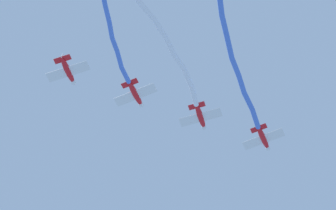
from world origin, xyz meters
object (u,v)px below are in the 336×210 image
object	(u,v)px
airplane_lead	(263,138)
airplane_slot	(68,71)
airplane_left_wing	(200,117)
airplane_right_wing	(135,94)

from	to	relation	value
airplane_lead	airplane_slot	distance (m)	34.02
airplane_left_wing	airplane_right_wing	xyz separation A→B (m)	(7.19, -8.75, 0.25)
airplane_right_wing	airplane_lead	bearing A→B (deg)	-44.96
airplane_right_wing	airplane_slot	world-z (taller)	airplane_slot
airplane_lead	airplane_left_wing	xyz separation A→B (m)	(7.19, -8.78, 0.25)
airplane_lead	airplane_left_wing	bearing A→B (deg)	135.77
airplane_slot	airplane_left_wing	bearing A→B (deg)	-49.81
airplane_lead	airplane_slot	world-z (taller)	airplane_slot
airplane_left_wing	airplane_slot	bearing A→B (deg)	128.71
airplane_lead	airplane_right_wing	distance (m)	22.68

